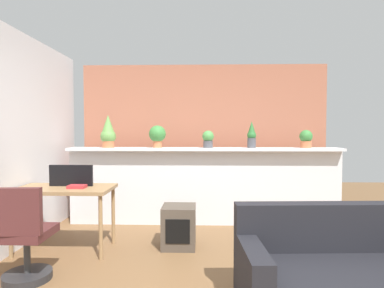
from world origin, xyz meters
name	(u,v)px	position (x,y,z in m)	size (l,w,h in m)	color
divider_wall	(204,187)	(0.00, 2.00, 0.56)	(4.03, 0.16, 1.11)	silver
plant_shelf	(204,149)	(0.00, 1.96, 1.13)	(4.03, 0.35, 0.04)	silver
brick_wall_behind	(204,140)	(0.00, 2.60, 1.25)	(4.03, 0.10, 2.50)	#AD664C
potted_plant_0	(108,132)	(-1.43, 1.95, 1.38)	(0.23, 0.23, 0.49)	#C66B42
potted_plant_1	(157,135)	(-0.70, 1.99, 1.34)	(0.25, 0.25, 0.33)	#C66B42
potted_plant_2	(208,139)	(0.06, 1.95, 1.29)	(0.17, 0.17, 0.26)	#4C4C51
potted_plant_3	(252,135)	(0.70, 1.97, 1.34)	(0.13, 0.13, 0.39)	#4C4C51
potted_plant_4	(306,139)	(1.51, 1.99, 1.29)	(0.19, 0.19, 0.26)	#C66B42
desk	(65,194)	(-1.64, 0.87, 0.67)	(1.10, 0.60, 0.75)	#99754C
tv_monitor	(71,175)	(-1.59, 0.95, 0.88)	(0.52, 0.04, 0.25)	black
office_chair	(24,241)	(-1.68, 0.07, 0.39)	(0.45, 0.46, 0.91)	#262628
side_cube_shelf	(179,226)	(-0.31, 1.03, 0.25)	(0.40, 0.41, 0.50)	#4C4238
book_on_desk	(77,187)	(-1.47, 0.82, 0.77)	(0.19, 0.14, 0.04)	#B22D33
couch	(341,277)	(1.04, -0.33, 0.28)	(1.60, 0.84, 0.80)	black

